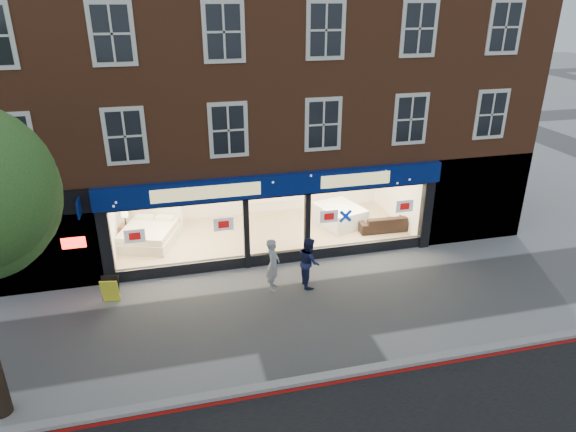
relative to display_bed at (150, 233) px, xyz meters
name	(u,v)px	position (x,y,z in m)	size (l,w,h in m)	color
ground	(301,312)	(4.25, -5.65, -0.45)	(120.00, 120.00, 0.00)	gray
kerb_line	(335,383)	(4.25, -8.75, -0.45)	(60.00, 0.10, 0.01)	#8C0A07
kerb_stone	(332,375)	(4.25, -8.55, -0.39)	(60.00, 0.25, 0.12)	gray
showroom_floor	(265,235)	(4.25, -0.40, -0.40)	(11.00, 4.50, 0.10)	tan
building	(252,51)	(4.24, 1.29, 6.22)	(19.00, 8.26, 10.30)	brown
display_bed	(150,233)	(0.00, 0.00, 0.00)	(2.50, 2.73, 1.27)	silver
bedside_table	(127,232)	(-0.85, 0.49, -0.08)	(0.45, 0.45, 0.55)	brown
mattress_stack	(340,215)	(7.35, -0.17, 0.01)	(1.91, 2.19, 0.74)	white
sofa	(384,222)	(8.85, -1.12, -0.05)	(2.07, 0.81, 0.60)	black
a_board	(110,290)	(-1.17, -3.72, -0.05)	(0.52, 0.34, 0.81)	yellow
pedestrian_grey	(273,264)	(3.76, -4.18, 0.40)	(0.63, 0.41, 1.72)	#999BA1
pedestrian_blue	(309,262)	(4.91, -4.22, 0.37)	(0.80, 0.62, 1.65)	#171D41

